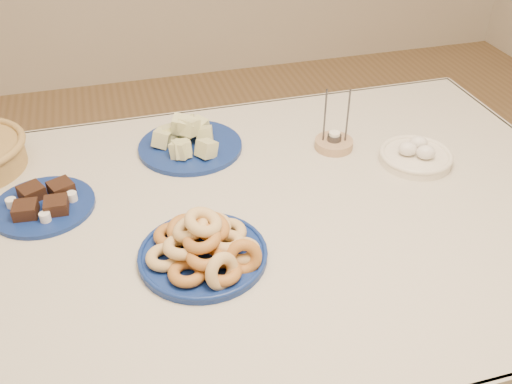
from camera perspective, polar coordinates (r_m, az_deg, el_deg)
The scene contains 6 objects.
dining_table at distance 1.40m, azimuth -0.56°, elevation -5.72°, with size 1.71×1.11×0.75m.
donut_platter at distance 1.20m, azimuth -5.18°, elevation -5.58°, with size 0.36×0.36×0.13m.
melon_plate at distance 1.57m, azimuth -6.79°, elevation 5.10°, with size 0.35×0.35×0.10m.
brownie_plate at distance 1.43m, azimuth -20.47°, elevation -1.10°, with size 0.27×0.27×0.04m.
candle_holder at distance 1.58m, azimuth 7.79°, elevation 4.93°, with size 0.13×0.13×0.18m.
egg_bowl at distance 1.56m, azimuth 15.68°, elevation 3.54°, with size 0.25×0.25×0.06m.
Camera 1 is at (-0.27, -1.01, 1.57)m, focal length 40.00 mm.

